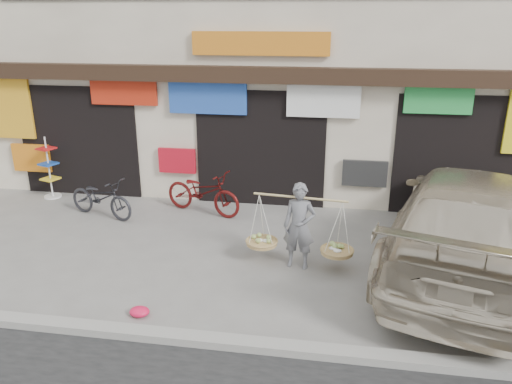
% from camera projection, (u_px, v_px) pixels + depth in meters
% --- Properties ---
extents(ground, '(70.00, 70.00, 0.00)m').
position_uv_depth(ground, '(230.00, 273.00, 8.74)').
color(ground, gray).
rests_on(ground, ground).
extents(kerb, '(70.00, 0.25, 0.12)m').
position_uv_depth(kerb, '(199.00, 339.00, 6.86)').
color(kerb, gray).
rests_on(kerb, ground).
extents(shophouse_block, '(14.00, 6.32, 7.00)m').
position_uv_depth(shophouse_block, '(277.00, 48.00, 13.56)').
color(shophouse_block, beige).
rests_on(shophouse_block, ground).
extents(street_vendor, '(1.91, 0.70, 1.56)m').
position_uv_depth(street_vendor, '(299.00, 230.00, 8.76)').
color(street_vendor, slate).
rests_on(street_vendor, ground).
extents(bike_0, '(1.82, 1.11, 0.90)m').
position_uv_depth(bike_0, '(101.00, 197.00, 11.08)').
color(bike_0, '#27272C').
rests_on(bike_0, ground).
extents(bike_2, '(2.03, 1.26, 1.01)m').
position_uv_depth(bike_2, '(203.00, 192.00, 11.27)').
color(bike_2, '#510E0D').
rests_on(bike_2, ground).
extents(suv, '(4.20, 6.66, 1.80)m').
position_uv_depth(suv, '(471.00, 221.00, 8.68)').
color(suv, beige).
rests_on(suv, ground).
extents(display_rack, '(0.46, 0.46, 1.53)m').
position_uv_depth(display_rack, '(50.00, 173.00, 12.21)').
color(display_rack, silver).
rests_on(display_rack, ground).
extents(red_bag, '(0.31, 0.25, 0.14)m').
position_uv_depth(red_bag, '(139.00, 312.00, 7.48)').
color(red_bag, '#EA1644').
rests_on(red_bag, ground).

